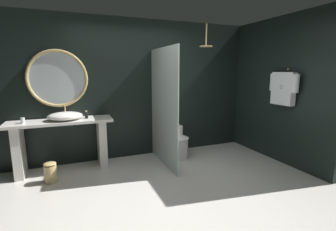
% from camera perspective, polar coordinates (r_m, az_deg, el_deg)
% --- Properties ---
extents(ground_plane, '(5.76, 5.76, 0.00)m').
position_cam_1_polar(ground_plane, '(3.35, 2.26, -19.13)').
color(ground_plane, silver).
extents(back_wall_panel, '(4.80, 0.10, 2.60)m').
position_cam_1_polar(back_wall_panel, '(4.72, -7.22, 6.14)').
color(back_wall_panel, black).
rests_on(back_wall_panel, ground_plane).
extents(side_wall_right, '(0.10, 2.47, 2.60)m').
position_cam_1_polar(side_wall_right, '(4.94, 24.22, 5.49)').
color(side_wall_right, black).
rests_on(side_wall_right, ground_plane).
extents(vanity_counter, '(1.62, 0.50, 0.86)m').
position_cam_1_polar(vanity_counter, '(4.38, -23.63, -5.26)').
color(vanity_counter, silver).
rests_on(vanity_counter, ground_plane).
extents(vessel_sink, '(0.54, 0.45, 0.22)m').
position_cam_1_polar(vessel_sink, '(4.28, -23.05, -0.11)').
color(vessel_sink, white).
rests_on(vessel_sink, vanity_counter).
extents(tumbler_cup, '(0.06, 0.06, 0.09)m').
position_cam_1_polar(tumbler_cup, '(4.32, -31.02, -1.00)').
color(tumbler_cup, silver).
rests_on(tumbler_cup, vanity_counter).
extents(soap_dispenser, '(0.05, 0.05, 0.13)m').
position_cam_1_polar(soap_dispenser, '(4.30, -18.66, 0.13)').
color(soap_dispenser, black).
rests_on(soap_dispenser, vanity_counter).
extents(round_wall_mirror, '(0.96, 0.05, 0.96)m').
position_cam_1_polar(round_wall_mirror, '(4.46, -24.52, 7.90)').
color(round_wall_mirror, tan).
extents(shower_glass_panel, '(0.02, 1.24, 2.04)m').
position_cam_1_polar(shower_glass_panel, '(4.20, -1.03, 1.82)').
color(shower_glass_panel, silver).
rests_on(shower_glass_panel, ground_plane).
extents(rain_shower_head, '(0.24, 0.24, 0.42)m').
position_cam_1_polar(rain_shower_head, '(4.71, 8.94, 16.20)').
color(rain_shower_head, tan).
extents(hanging_bathrobe, '(0.20, 0.58, 0.63)m').
position_cam_1_polar(hanging_bathrobe, '(4.64, 25.53, 5.99)').
color(hanging_bathrobe, tan).
extents(toilet, '(0.41, 0.58, 0.57)m').
position_cam_1_polar(toilet, '(4.73, 1.99, -6.68)').
color(toilet, white).
rests_on(toilet, ground_plane).
extents(waste_bin, '(0.18, 0.18, 0.32)m').
position_cam_1_polar(waste_bin, '(4.11, -25.94, -11.91)').
color(waste_bin, tan).
rests_on(waste_bin, ground_plane).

